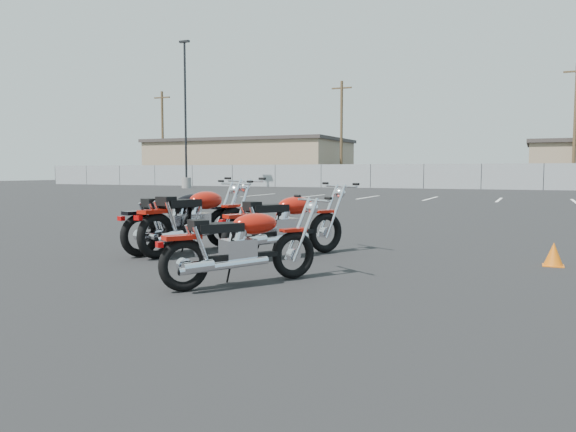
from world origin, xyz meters
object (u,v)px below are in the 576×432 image
at_px(motorcycle_front_red, 197,219).
at_px(motorcycle_third_red, 285,224).
at_px(motorcycle_second_black, 183,220).
at_px(motorcycle_rear_red, 242,245).

height_order(motorcycle_front_red, motorcycle_third_red, motorcycle_front_red).
xyz_separation_m(motorcycle_front_red, motorcycle_second_black, (-0.25, -0.01, -0.02)).
xyz_separation_m(motorcycle_front_red, motorcycle_third_red, (1.48, 0.12, -0.03)).
relative_size(motorcycle_front_red, motorcycle_rear_red, 1.29).
bearing_deg(motorcycle_front_red, motorcycle_rear_red, -46.57).
bearing_deg(motorcycle_third_red, motorcycle_rear_red, -79.66).
height_order(motorcycle_front_red, motorcycle_second_black, motorcycle_front_red).
bearing_deg(motorcycle_second_black, motorcycle_third_red, 4.23).
distance_m(motorcycle_second_black, motorcycle_rear_red, 2.87).
xyz_separation_m(motorcycle_third_red, motorcycle_rear_red, (0.38, -2.08, -0.05)).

